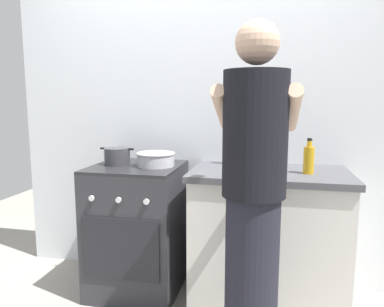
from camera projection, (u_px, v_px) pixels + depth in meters
name	position (u px, v px, depth m)	size (l,w,h in m)	color
ground	(181.00, 304.00, 2.40)	(6.00, 6.00, 0.00)	gray
back_wall	(223.00, 113.00, 2.66)	(3.20, 0.10, 2.50)	silver
countertop	(267.00, 238.00, 2.37)	(1.00, 0.60, 0.90)	silver
stove_range	(138.00, 228.00, 2.55)	(0.60, 0.62, 0.90)	#2D2D33
pot	(117.00, 156.00, 2.51)	(0.24, 0.18, 0.12)	#38383D
mixing_bowl	(156.00, 159.00, 2.46)	(0.27, 0.27, 0.09)	#B7B7BC
utensil_crock	(238.00, 151.00, 2.51)	(0.10, 0.10, 0.33)	silver
spice_bottle	(272.00, 166.00, 2.21)	(0.04, 0.04, 0.09)	silver
oil_bottle	(309.00, 159.00, 2.20)	(0.07, 0.07, 0.22)	gold
person	(253.00, 203.00, 1.72)	(0.41, 0.50, 1.70)	black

